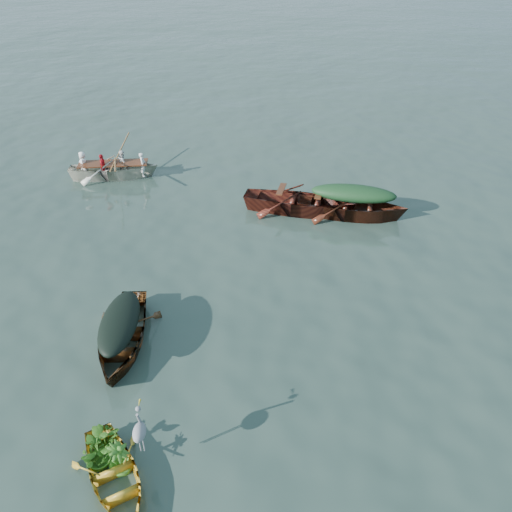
{
  "coord_description": "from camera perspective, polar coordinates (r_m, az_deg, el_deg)",
  "views": [
    {
      "loc": [
        0.66,
        -9.07,
        7.79
      ],
      "look_at": [
        0.87,
        2.04,
        0.5
      ],
      "focal_mm": 35.0,
      "sensor_mm": 36.0,
      "label": 1
    }
  ],
  "objects": [
    {
      "name": "ground",
      "position": [
        11.98,
        -3.99,
        -7.42
      ],
      "size": [
        140.0,
        140.0,
        0.0
      ],
      "primitive_type": "plane",
      "color": "#33473E",
      "rests_on": "ground"
    },
    {
      "name": "yellow_dinghy",
      "position": [
        9.5,
        -15.74,
        -23.77
      ],
      "size": [
        2.29,
        2.91,
        0.69
      ],
      "primitive_type": "imported",
      "rotation": [
        0.0,
        0.0,
        0.5
      ],
      "color": "gold",
      "rests_on": "ground"
    },
    {
      "name": "dark_covered_boat",
      "position": [
        11.72,
        -14.86,
        -9.8
      ],
      "size": [
        1.46,
        3.92,
        0.99
      ],
      "primitive_type": "imported",
      "rotation": [
        0.0,
        0.0,
        0.0
      ],
      "color": "#492A11",
      "rests_on": "ground"
    },
    {
      "name": "green_tarp_boat",
      "position": [
        16.48,
        10.79,
        4.4
      ],
      "size": [
        5.06,
        2.5,
        1.16
      ],
      "primitive_type": "imported",
      "rotation": [
        0.0,
        0.0,
        1.36
      ],
      "color": "#521C13",
      "rests_on": "ground"
    },
    {
      "name": "open_wooden_boat",
      "position": [
        16.54,
        4.93,
        5.01
      ],
      "size": [
        5.3,
        2.77,
        1.23
      ],
      "primitive_type": "imported",
      "rotation": [
        0.0,
        0.0,
        1.32
      ],
      "color": "#602518",
      "rests_on": "ground"
    },
    {
      "name": "rowed_boat",
      "position": [
        19.64,
        -15.77,
        8.6
      ],
      "size": [
        4.64,
        1.69,
        1.1
      ],
      "primitive_type": "imported",
      "rotation": [
        0.0,
        0.0,
        1.64
      ],
      "color": "white",
      "rests_on": "ground"
    },
    {
      "name": "dark_tarp_cover",
      "position": [
        11.27,
        -15.37,
        -7.2
      ],
      "size": [
        0.8,
        2.15,
        0.4
      ],
      "primitive_type": "ellipsoid",
      "rotation": [
        0.0,
        0.0,
        0.0
      ],
      "color": "black",
      "rests_on": "dark_covered_boat"
    },
    {
      "name": "green_tarp_cover",
      "position": [
        16.1,
        11.1,
        7.02
      ],
      "size": [
        2.78,
        1.38,
        0.52
      ],
      "primitive_type": "ellipsoid",
      "rotation": [
        0.0,
        0.0,
        1.36
      ],
      "color": "#183C1B",
      "rests_on": "green_tarp_boat"
    },
    {
      "name": "thwart_benches",
      "position": [
        16.25,
        5.03,
        6.98
      ],
      "size": [
        2.69,
        1.54,
        0.04
      ],
      "primitive_type": null,
      "rotation": [
        0.0,
        0.0,
        1.32
      ],
      "color": "#492211",
      "rests_on": "open_wooden_boat"
    },
    {
      "name": "heron",
      "position": [
        8.92,
        -13.08,
        -19.54
      ],
      "size": [
        0.44,
        0.49,
        0.92
      ],
      "primitive_type": null,
      "rotation": [
        0.0,
        0.0,
        0.5
      ],
      "color": "#93959B",
      "rests_on": "yellow_dinghy"
    },
    {
      "name": "dinghy_weeds",
      "position": [
        9.32,
        -17.18,
        -18.9
      ],
      "size": [
        1.04,
        1.12,
        0.6
      ],
      "primitive_type": "imported",
      "rotation": [
        0.0,
        0.0,
        0.5
      ],
      "color": "#316F1D",
      "rests_on": "yellow_dinghy"
    },
    {
      "name": "rowers",
      "position": [
        19.29,
        -16.18,
        11.1
      ],
      "size": [
        3.26,
        1.45,
        0.76
      ],
      "primitive_type": "imported",
      "rotation": [
        0.0,
        0.0,
        1.64
      ],
      "color": "silver",
      "rests_on": "rowed_boat"
    },
    {
      "name": "oars",
      "position": [
        19.42,
        -16.02,
        10.15
      ],
      "size": [
        0.78,
        2.64,
        0.06
      ],
      "primitive_type": null,
      "rotation": [
        0.0,
        0.0,
        1.64
      ],
      "color": "olive",
      "rests_on": "rowed_boat"
    }
  ]
}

